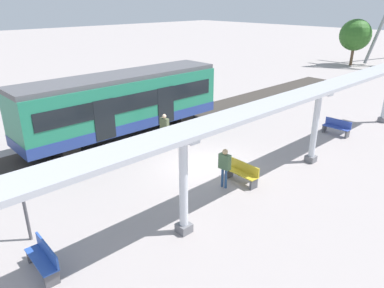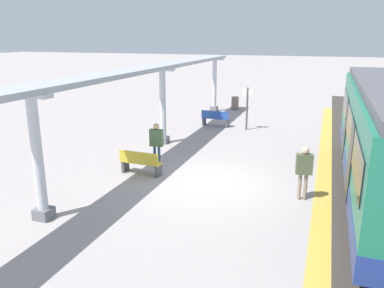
{
  "view_description": "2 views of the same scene",
  "coord_description": "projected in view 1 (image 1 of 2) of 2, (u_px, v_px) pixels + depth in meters",
  "views": [
    {
      "loc": [
        10.78,
        -10.64,
        7.11
      ],
      "look_at": [
        0.55,
        -1.03,
        1.43
      ],
      "focal_mm": 33.5,
      "sensor_mm": 36.0,
      "label": 1
    },
    {
      "loc": [
        -3.45,
        11.49,
        4.72
      ],
      "look_at": [
        0.66,
        -0.18,
        1.25
      ],
      "focal_mm": 35.97,
      "sensor_mm": 36.0,
      "label": 2
    }
  ],
  "objects": [
    {
      "name": "canopy_pillar_third",
      "position": [
        315.0,
        127.0,
        16.25
      ],
      "size": [
        1.1,
        0.44,
        3.39
      ],
      "color": "slate",
      "rests_on": "ground"
    },
    {
      "name": "train_near_carriage",
      "position": [
        123.0,
        104.0,
        19.39
      ],
      "size": [
        2.65,
        11.49,
        3.48
      ],
      "color": "#1F7558",
      "rests_on": "ground"
    },
    {
      "name": "bench_far_end",
      "position": [
        44.0,
        258.0,
        9.93
      ],
      "size": [
        1.51,
        0.49,
        0.86
      ],
      "color": "#284EAA",
      "rests_on": "ground"
    },
    {
      "name": "tactile_edge_strip",
      "position": [
        153.0,
        142.0,
        19.14
      ],
      "size": [
        0.52,
        31.86,
        0.01
      ],
      "primitive_type": "cube",
      "color": "gold",
      "rests_on": "ground"
    },
    {
      "name": "canopy_beam",
      "position": [
        268.0,
        106.0,
        13.16
      ],
      "size": [
        1.2,
        25.74,
        0.16
      ],
      "primitive_type": "cube",
      "color": "#A8AAB2",
      "rests_on": "canopy_pillar_nearest"
    },
    {
      "name": "bench_near_end",
      "position": [
        337.0,
        127.0,
        20.13
      ],
      "size": [
        1.5,
        0.45,
        0.86
      ],
      "color": "#334BA7",
      "rests_on": "ground"
    },
    {
      "name": "bench_mid_platform",
      "position": [
        243.0,
        173.0,
        14.83
      ],
      "size": [
        1.52,
        0.5,
        0.86
      ],
      "color": "gold",
      "rests_on": "ground"
    },
    {
      "name": "passenger_waiting_near_edge",
      "position": [
        164.0,
        126.0,
        18.57
      ],
      "size": [
        0.51,
        0.3,
        1.65
      ],
      "color": "gray",
      "rests_on": "ground"
    },
    {
      "name": "platform_info_sign",
      "position": [
        24.0,
        203.0,
        10.93
      ],
      "size": [
        0.56,
        0.1,
        2.2
      ],
      "color": "#4C4C51",
      "rests_on": "ground"
    },
    {
      "name": "passenger_by_the_benches",
      "position": [
        225.0,
        164.0,
        14.2
      ],
      "size": [
        0.51,
        0.27,
        1.68
      ],
      "color": "#2B4C7A",
      "rests_on": "ground"
    },
    {
      "name": "ground_plane",
      "position": [
        200.0,
        163.0,
        16.7
      ],
      "size": [
        176.0,
        176.0,
        0.0
      ],
      "primitive_type": "plane",
      "color": "#9E9492"
    },
    {
      "name": "trackbed",
      "position": [
        133.0,
        134.0,
        20.39
      ],
      "size": [
        3.2,
        43.86,
        0.01
      ],
      "primitive_type": "cube",
      "color": "#38332D",
      "rests_on": "ground"
    },
    {
      "name": "canopy_pillar_second",
      "position": [
        184.0,
        186.0,
        11.15
      ],
      "size": [
        1.1,
        0.44,
        3.39
      ],
      "color": "slate",
      "rests_on": "ground"
    },
    {
      "name": "tree_left_background",
      "position": [
        355.0,
        35.0,
        40.29
      ],
      "size": [
        3.46,
        3.46,
        5.12
      ],
      "color": "brown",
      "rests_on": "ground"
    }
  ]
}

